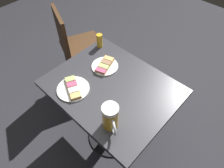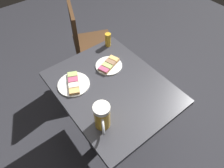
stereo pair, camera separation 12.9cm
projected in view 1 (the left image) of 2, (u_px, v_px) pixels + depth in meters
ground_plane at (112, 134)px, 1.87m from camera, size 6.00×6.00×0.00m
cafe_table at (112, 100)px, 1.43m from camera, size 0.83×0.67×0.73m
plate_near at (105, 66)px, 1.41m from camera, size 0.19×0.19×0.03m
plate_far at (73, 88)px, 1.28m from camera, size 0.21×0.21×0.03m
beer_mug at (111, 117)px, 1.05m from camera, size 0.14×0.11×0.18m
beer_glass_small at (100, 41)px, 1.53m from camera, size 0.05×0.05×0.11m
cafe_chair at (76, 45)px, 1.88m from camera, size 0.50×0.50×0.90m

